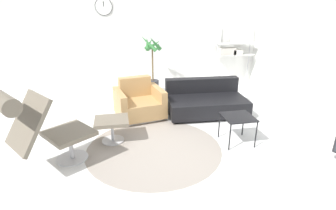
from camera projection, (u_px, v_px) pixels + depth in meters
name	position (u px, v px, depth m)	size (l,w,h in m)	color
ground_plane	(148.00, 137.00, 4.41)	(12.00, 12.00, 0.00)	white
wall_back	(132.00, 33.00, 6.69)	(12.00, 0.09, 2.80)	silver
round_rug	(154.00, 148.00, 4.07)	(2.08, 2.08, 0.01)	gray
lounge_chair	(38.00, 123.00, 3.28)	(1.21, 1.10, 1.16)	#BCBCC1
ottoman	(112.00, 124.00, 4.19)	(0.53, 0.45, 0.39)	#BCBCC1
armchair_red	(139.00, 104.00, 5.13)	(1.00, 0.93, 0.75)	silver
couch_low	(205.00, 102.00, 5.35)	(1.59, 1.02, 0.65)	black
side_table	(238.00, 119.00, 4.11)	(0.47, 0.47, 0.45)	black
potted_plant	(153.00, 67.00, 6.52)	(0.56, 0.57, 1.44)	#333338
shelf_unit	(233.00, 48.00, 7.11)	(1.02, 0.28, 1.64)	#BCBCC1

